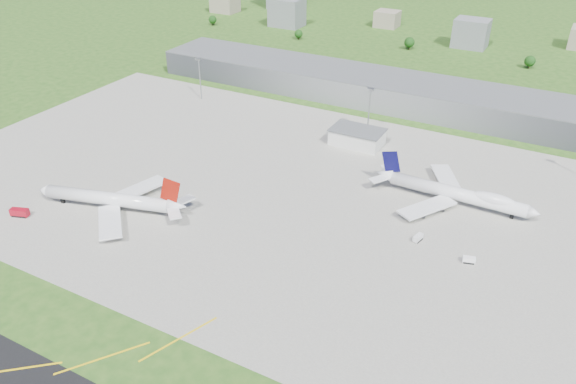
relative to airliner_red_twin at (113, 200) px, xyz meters
The scene contains 20 objects.
ground 167.70m from the airliner_red_twin, 70.69° to the left, with size 1400.00×1400.00×0.00m, color #275019.
apron 81.42m from the airliner_red_twin, 36.38° to the left, with size 360.00×190.00×0.08m, color gray.
terminal 181.87m from the airliner_red_twin, 72.25° to the left, with size 300.00×42.00×15.00m, color gray.
ops_building 126.45m from the airliner_red_twin, 58.84° to the left, with size 26.00×16.00×8.00m, color silver.
mast_west 131.63m from the airliner_red_twin, 109.89° to the left, with size 3.50×2.00×25.90m.
mast_center 140.08m from the airliner_red_twin, 62.03° to the left, with size 3.50×2.00×25.90m.
airliner_red_twin is the anchor object (origin of this frame).
airliner_blue_quad 145.24m from the airliner_red_twin, 30.27° to the left, with size 69.99×54.99×18.30m.
fire_truck 38.41m from the airliner_red_twin, 144.18° to the right, with size 8.07×5.14×3.37m.
tug_yellow 17.08m from the airliner_red_twin, 30.32° to the left, with size 4.33×4.46×1.93m.
van_white_near 125.70m from the airliner_red_twin, 18.05° to the left, with size 3.18×5.19×2.47m.
van_white_far 144.20m from the airliner_red_twin, 13.76° to the left, with size 4.99×3.29×2.39m.
bldg_far_w 367.17m from the airliner_red_twin, 116.63° to the left, with size 24.00×20.00×18.00m, color gray.
bldg_w 319.67m from the airliner_red_twin, 105.34° to the left, with size 28.00×22.00×24.00m, color slate.
bldg_cw 348.24m from the airliner_red_twin, 90.75° to the left, with size 20.00×18.00×14.00m, color gray.
bldg_c 327.08m from the airliner_red_twin, 76.66° to the left, with size 26.00×20.00×22.00m, color slate.
tree_far_w 313.52m from the airliner_red_twin, 117.46° to the left, with size 7.20×7.20×8.80m.
tree_w 278.60m from the airliner_red_twin, 101.30° to the left, with size 6.75×6.75×8.25m.
tree_c 290.37m from the airliner_red_twin, 82.99° to the left, with size 8.10×8.10×9.90m.
tree_e 309.74m from the airliner_red_twin, 66.11° to the left, with size 7.65×7.65×9.35m.
Camera 1 is at (104.50, -150.02, 126.43)m, focal length 35.00 mm.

